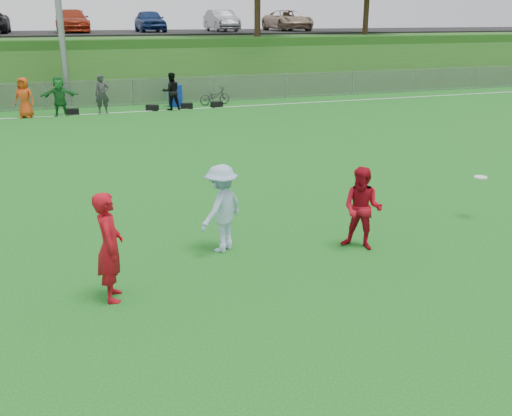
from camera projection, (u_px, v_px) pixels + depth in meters
name	position (u px, v px, depth m)	size (l,w,h in m)	color
ground	(297.00, 267.00, 9.91)	(120.00, 120.00, 0.00)	#125818
sideline_far	(140.00, 111.00, 25.99)	(60.00, 0.10, 0.01)	white
fence	(133.00, 92.00, 27.57)	(58.00, 0.06, 1.30)	gray
berm	(108.00, 58.00, 37.12)	(120.00, 18.00, 3.00)	#285217
parking_lot	(103.00, 33.00, 38.41)	(120.00, 12.00, 0.10)	black
car_row	(85.00, 21.00, 36.90)	(32.04, 5.18, 1.44)	#B8B8BA
spectator_row	(71.00, 96.00, 24.79)	(8.85, 0.85, 1.69)	#B80C1A
gear_bags	(159.00, 107.00, 26.31)	(7.16, 0.54, 0.26)	black
player_red_left	(110.00, 247.00, 8.56)	(0.62, 0.41, 1.71)	#AD0C17
player_red_center	(362.00, 209.00, 10.48)	(0.76, 0.59, 1.56)	#AD0C1C
player_blue	(222.00, 208.00, 10.39)	(1.06, 0.61, 1.63)	#A1BADF
frisbee	(481.00, 177.00, 12.05)	(0.28, 0.28, 0.03)	white
recycling_bin	(175.00, 96.00, 27.30)	(0.68, 0.68, 1.02)	#0D2B95
bicycle	(215.00, 96.00, 27.84)	(0.56, 1.59, 0.84)	#2E2D30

